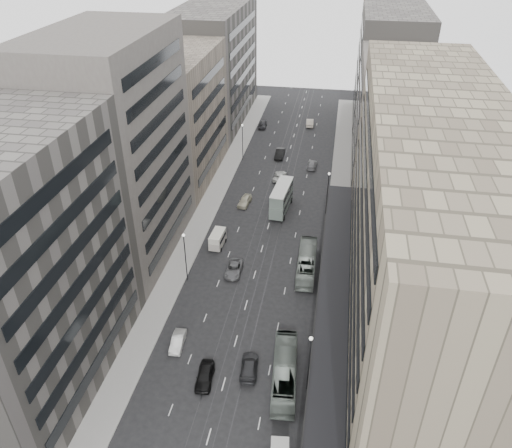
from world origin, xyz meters
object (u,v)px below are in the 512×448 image
Objects in this scene: panel_van at (218,239)px; sedan_0 at (205,376)px; bus_far at (307,263)px; sedan_1 at (178,341)px; bus_near at (285,372)px; sedan_2 at (234,269)px; pedestrian at (307,437)px; double_decker at (281,198)px.

panel_van is 27.75m from sedan_0.
sedan_0 is (-9.94, -23.13, -0.77)m from bus_far.
panel_van is 22.45m from sedan_1.
bus_near is 21.87m from sedan_2.
bus_far is at bearing -81.20° from pedestrian.
sedan_2 is at bearing 10.81° from bus_far.
panel_van is 7.71m from sedan_2.
sedan_1 is at bearing 130.15° from sedan_0.
panel_van is at bearing -16.81° from bus_far.
bus_far reaches higher than sedan_2.
sedan_1 is (-14.77, -18.28, -0.87)m from bus_far.
sedan_2 is at bearing -59.70° from pedestrian.
panel_van is (-14.97, 4.15, -0.12)m from bus_far.
double_decker reaches higher than panel_van.
pedestrian is (17.31, -10.97, 0.32)m from sedan_1.
bus_near is at bearing 4.22° from sedan_0.
sedan_0 is at bearing -22.30° from pedestrian.
pedestrian reaches higher than sedan_1.
sedan_0 is at bearing -90.07° from double_decker.
bus_far is at bearing -65.28° from double_decker.
bus_far is 2.68× the size of sedan_1.
bus_far is at bearing -96.48° from bus_near.
bus_far is at bearing 46.71° from sedan_1.
sedan_2 is at bearing -98.14° from double_decker.
bus_near is at bearing -17.91° from sedan_1.
sedan_1 is (-8.61, -35.71, -1.97)m from double_decker.
panel_van is at bearing -58.51° from pedestrian.
double_decker is at bearing -71.83° from bus_far.
sedan_0 is at bearing 4.33° from bus_near.
panel_van is 0.91× the size of sedan_0.
panel_van is at bearing 95.70° from sedan_0.
bus_far reaches higher than pedestrian.
double_decker is (-5.46, 39.09, 1.07)m from bus_near.
panel_van is (-14.27, 25.82, -0.14)m from bus_near.
double_decker is at bearing 75.23° from sedan_2.
bus_near is at bearing -76.79° from double_decker.
double_decker is at bearing 72.08° from sedan_1.
double_decker is at bearing -75.61° from pedestrian.
bus_near is 29.51m from panel_van.
sedan_2 is 30.07m from pedestrian.
double_decker is 2.19× the size of sedan_1.
sedan_2 is 2.90× the size of pedestrian.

